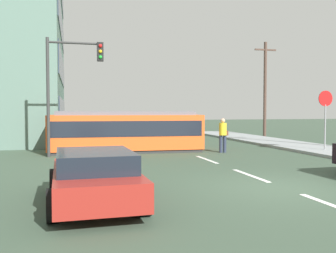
{
  "coord_description": "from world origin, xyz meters",
  "views": [
    {
      "loc": [
        -5.45,
        -8.93,
        2.06
      ],
      "look_at": [
        -0.88,
        9.11,
        1.27
      ],
      "focal_mm": 40.65,
      "sensor_mm": 36.0,
      "label": 1
    }
  ],
  "objects_px": {
    "parked_sedan_near": "(94,176)",
    "utility_pole_mid": "(265,87)",
    "pedestrian_crossing": "(223,133)",
    "traffic_light_mast": "(70,75)",
    "stop_sign": "(325,108)",
    "city_bus": "(145,125)",
    "streetcar_tram": "(126,131)"
  },
  "relations": [
    {
      "from": "city_bus",
      "to": "pedestrian_crossing",
      "type": "relative_size",
      "value": 3.15
    },
    {
      "from": "pedestrian_crossing",
      "to": "traffic_light_mast",
      "type": "bearing_deg",
      "value": 178.43
    },
    {
      "from": "pedestrian_crossing",
      "to": "stop_sign",
      "type": "distance_m",
      "value": 5.14
    },
    {
      "from": "city_bus",
      "to": "pedestrian_crossing",
      "type": "xyz_separation_m",
      "value": [
        2.38,
        -7.79,
        -0.15
      ]
    },
    {
      "from": "parked_sedan_near",
      "to": "utility_pole_mid",
      "type": "xyz_separation_m",
      "value": [
        14.29,
        18.77,
        3.25
      ]
    },
    {
      "from": "city_bus",
      "to": "stop_sign",
      "type": "distance_m",
      "value": 11.6
    },
    {
      "from": "streetcar_tram",
      "to": "parked_sedan_near",
      "type": "xyz_separation_m",
      "value": [
        -2.15,
        -10.55,
        -0.43
      ]
    },
    {
      "from": "utility_pole_mid",
      "to": "stop_sign",
      "type": "bearing_deg",
      "value": -104.05
    },
    {
      "from": "streetcar_tram",
      "to": "traffic_light_mast",
      "type": "height_order",
      "value": "traffic_light_mast"
    },
    {
      "from": "stop_sign",
      "to": "utility_pole_mid",
      "type": "relative_size",
      "value": 0.39
    },
    {
      "from": "city_bus",
      "to": "pedestrian_crossing",
      "type": "distance_m",
      "value": 8.15
    },
    {
      "from": "streetcar_tram",
      "to": "city_bus",
      "type": "xyz_separation_m",
      "value": [
        2.16,
        6.14,
        0.05
      ]
    },
    {
      "from": "streetcar_tram",
      "to": "city_bus",
      "type": "height_order",
      "value": "streetcar_tram"
    },
    {
      "from": "stop_sign",
      "to": "utility_pole_mid",
      "type": "bearing_deg",
      "value": 75.95
    },
    {
      "from": "city_bus",
      "to": "traffic_light_mast",
      "type": "bearing_deg",
      "value": -122.5
    },
    {
      "from": "pedestrian_crossing",
      "to": "parked_sedan_near",
      "type": "distance_m",
      "value": 11.14
    },
    {
      "from": "streetcar_tram",
      "to": "pedestrian_crossing",
      "type": "bearing_deg",
      "value": -20.04
    },
    {
      "from": "pedestrian_crossing",
      "to": "utility_pole_mid",
      "type": "relative_size",
      "value": 0.23
    },
    {
      "from": "pedestrian_crossing",
      "to": "traffic_light_mast",
      "type": "relative_size",
      "value": 0.32
    },
    {
      "from": "parked_sedan_near",
      "to": "utility_pole_mid",
      "type": "relative_size",
      "value": 0.55
    },
    {
      "from": "stop_sign",
      "to": "utility_pole_mid",
      "type": "xyz_separation_m",
      "value": [
        2.78,
        11.09,
        1.68
      ]
    },
    {
      "from": "streetcar_tram",
      "to": "stop_sign",
      "type": "bearing_deg",
      "value": -17.1
    },
    {
      "from": "utility_pole_mid",
      "to": "streetcar_tram",
      "type": "bearing_deg",
      "value": -145.91
    },
    {
      "from": "parked_sedan_near",
      "to": "utility_pole_mid",
      "type": "distance_m",
      "value": 23.81
    },
    {
      "from": "streetcar_tram",
      "to": "utility_pole_mid",
      "type": "distance_m",
      "value": 14.93
    },
    {
      "from": "utility_pole_mid",
      "to": "parked_sedan_near",
      "type": "bearing_deg",
      "value": -127.28
    },
    {
      "from": "stop_sign",
      "to": "traffic_light_mast",
      "type": "bearing_deg",
      "value": 173.26
    },
    {
      "from": "streetcar_tram",
      "to": "pedestrian_crossing",
      "type": "relative_size",
      "value": 4.52
    },
    {
      "from": "pedestrian_crossing",
      "to": "stop_sign",
      "type": "height_order",
      "value": "stop_sign"
    },
    {
      "from": "parked_sedan_near",
      "to": "city_bus",
      "type": "bearing_deg",
      "value": 75.54
    },
    {
      "from": "stop_sign",
      "to": "traffic_light_mast",
      "type": "height_order",
      "value": "traffic_light_mast"
    },
    {
      "from": "parked_sedan_near",
      "to": "utility_pole_mid",
      "type": "height_order",
      "value": "utility_pole_mid"
    }
  ]
}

